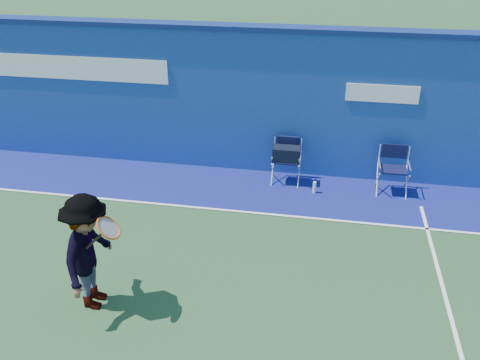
% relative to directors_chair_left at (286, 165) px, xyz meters
% --- Properties ---
extents(ground, '(80.00, 80.00, 0.00)m').
position_rel_directors_chair_left_xyz_m(ground, '(-1.82, -4.60, -0.40)').
color(ground, '#264827').
rests_on(ground, ground).
extents(stadium_wall, '(24.00, 0.50, 3.08)m').
position_rel_directors_chair_left_xyz_m(stadium_wall, '(-1.82, 0.60, 1.15)').
color(stadium_wall, navy).
rests_on(stadium_wall, ground).
extents(out_of_bounds_strip, '(24.00, 1.80, 0.01)m').
position_rel_directors_chair_left_xyz_m(out_of_bounds_strip, '(-1.82, -0.50, -0.39)').
color(out_of_bounds_strip, navy).
rests_on(out_of_bounds_strip, ground).
extents(court_lines, '(24.00, 12.00, 0.01)m').
position_rel_directors_chair_left_xyz_m(court_lines, '(-1.82, -4.00, -0.39)').
color(court_lines, white).
rests_on(court_lines, out_of_bounds_strip).
extents(directors_chair_left, '(0.55, 0.51, 0.93)m').
position_rel_directors_chair_left_xyz_m(directors_chair_left, '(0.00, 0.00, 0.00)').
color(directors_chair_left, silver).
rests_on(directors_chair_left, ground).
extents(directors_chair_right, '(0.57, 0.51, 0.95)m').
position_rel_directors_chair_left_xyz_m(directors_chair_right, '(2.14, -0.08, -0.10)').
color(directors_chair_right, silver).
rests_on(directors_chair_right, ground).
extents(water_bottle, '(0.07, 0.07, 0.25)m').
position_rel_directors_chair_left_xyz_m(water_bottle, '(0.62, -0.39, -0.27)').
color(water_bottle, silver).
rests_on(water_bottle, ground).
extents(tennis_player, '(0.88, 1.15, 1.75)m').
position_rel_directors_chair_left_xyz_m(tennis_player, '(-2.31, -4.26, 0.48)').
color(tennis_player, '#EA4738').
rests_on(tennis_player, ground).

